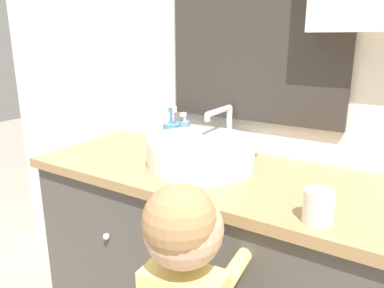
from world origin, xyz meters
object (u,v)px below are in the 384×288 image
object	(u,v)px
soap_dispenser	(184,134)
sink_basin	(202,152)
toothbrush_holder	(172,132)
drinking_cup	(318,206)

from	to	relation	value
soap_dispenser	sink_basin	bearing A→B (deg)	-40.85
sink_basin	soap_dispenser	size ratio (longest dim) A/B	2.81
toothbrush_holder	drinking_cup	distance (m)	0.84
toothbrush_holder	soap_dispenser	size ratio (longest dim) A/B	1.20
sink_basin	drinking_cup	bearing A→B (deg)	-23.35
sink_basin	soap_dispenser	world-z (taller)	sink_basin
soap_dispenser	drinking_cup	distance (m)	0.75
toothbrush_holder	drinking_cup	bearing A→B (deg)	-27.92
sink_basin	soap_dispenser	bearing A→B (deg)	139.15
sink_basin	drinking_cup	distance (m)	0.52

